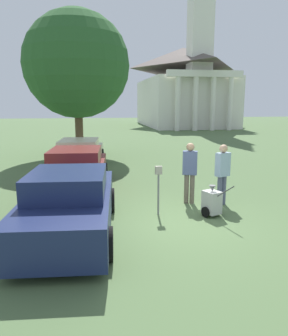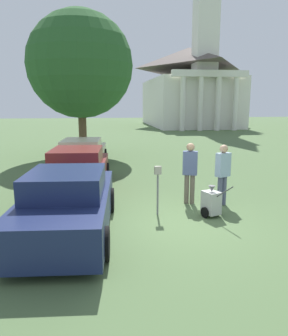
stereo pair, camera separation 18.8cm
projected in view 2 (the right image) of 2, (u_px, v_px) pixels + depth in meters
The scene contains 10 objects.
ground_plane at pixel (171, 223), 8.28m from camera, with size 120.00×120.00×0.00m, color #4C663D.
parked_car_navy at pixel (68, 204), 7.50m from camera, with size 2.27×4.77×1.50m.
parked_car_maroon at pixel (78, 171), 11.33m from camera, with size 2.29×4.92×1.46m.
parked_car_cream at pixel (82, 155), 14.86m from camera, with size 2.30×5.31×1.38m.
parking_meter at pixel (158, 181), 8.70m from camera, with size 0.18×0.09×1.34m.
person_worker at pixel (190, 169), 9.68m from camera, with size 0.47×0.35×1.83m.
person_supervisor at pixel (223, 171), 9.51m from camera, with size 0.47×0.37×1.80m.
equipment_cart at pixel (211, 202), 8.67m from camera, with size 0.56×0.99×1.00m.
church at pixel (189, 84), 42.90m from camera, with size 10.07×17.43×22.33m.
shade_tree at pixel (80, 65), 17.70m from camera, with size 5.72×5.72×7.86m.
Camera 2 is at (-1.79, -7.68, 2.98)m, focal length 35.00 mm.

